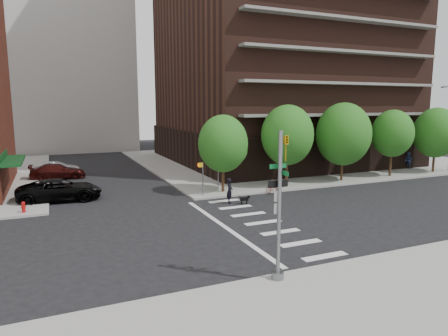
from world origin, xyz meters
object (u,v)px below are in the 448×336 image
Objects in this scene: parked_car_black at (60,190)px; dog_walker at (230,191)px; fire_hydrant at (23,206)px; parked_car_maroon at (58,171)px; traffic_signal at (280,218)px; parked_car_silver at (57,169)px; pedestrian_far at (408,160)px; scooter at (273,189)px.

dog_walker is at bearing -112.88° from parked_car_black.
dog_walker is (13.61, -2.57, 0.37)m from fire_hydrant.
parked_car_black is 9.72m from parked_car_maroon.
traffic_signal is 1.39× the size of parked_car_silver.
pedestrian_far is (24.10, 5.77, 0.15)m from dog_walker.
fire_hydrant is at bearing 162.45° from scooter.
traffic_signal is at bearing -170.81° from dog_walker.
parked_car_maroon reaches higher than parked_car_silver.
parked_car_black is at bearing 112.73° from traffic_signal.
scooter is at bearing -79.22° from pedestrian_far.
scooter is 4.61m from dog_walker.
parked_car_maroon is at bearing -178.81° from parked_car_silver.
scooter is 0.86× the size of dog_walker.
scooter is at bearing -101.88° from parked_car_black.
parked_car_silver is (0.00, 11.58, -0.12)m from parked_car_black.
pedestrian_far reaches higher than scooter.
parked_car_black is 1.38× the size of parked_car_silver.
traffic_signal is 33.33m from pedestrian_far.
parked_car_black is at bearing 53.92° from fire_hydrant.
parked_car_black is (-7.73, 18.45, -1.87)m from traffic_signal.
traffic_signal is at bearing -163.20° from parked_car_maroon.
parked_car_black is at bearing -178.66° from parked_car_maroon.
parked_car_silver is 2.33× the size of dog_walker.
pedestrian_far is (37.71, 3.20, 0.52)m from fire_hydrant.
dog_walker is (11.31, -17.30, 0.21)m from parked_car_silver.
parked_car_maroon reaches higher than fire_hydrant.
parked_car_maroon is (-7.70, 28.16, -1.96)m from traffic_signal.
traffic_signal is 16.27m from scooter.
parked_car_maroon is 19.12m from dog_walker.
dog_walker reaches higher than parked_car_black.
scooter is at bearing -135.27° from parked_car_silver.
dog_walker is 1.00× the size of pedestrian_far.
parked_car_silver is 2.34× the size of pedestrian_far.
pedestrian_far is (27.68, 18.49, -1.63)m from traffic_signal.
fire_hydrant is 3.91m from parked_car_black.
parked_car_silver is (-0.03, 1.86, -0.02)m from parked_car_maroon.
parked_car_maroon is (0.03, 9.71, -0.09)m from parked_car_black.
fire_hydrant is 13.86m from dog_walker.
fire_hydrant is 0.14× the size of parked_car_maroon.
parked_car_black reaches higher than fire_hydrant.
traffic_signal is 13.34m from dog_walker.
scooter is (15.69, -14.17, -0.32)m from parked_car_maroon.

